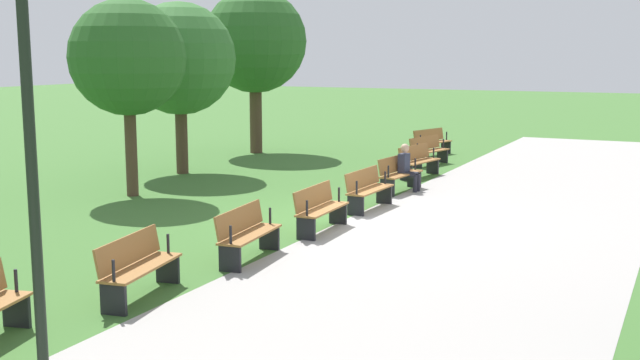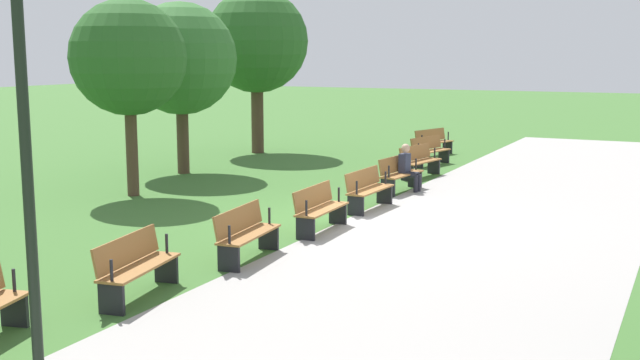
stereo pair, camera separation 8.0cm
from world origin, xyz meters
name	(u,v)px [view 2 (the right image)]	position (x,y,z in m)	size (l,w,h in m)	color
ground_plane	(349,220)	(0.00, 0.00, 0.00)	(120.00, 120.00, 0.00)	#3D6B2D
path_paving	(483,233)	(0.00, 2.84, 0.00)	(36.73, 5.84, 0.01)	#A39E99
bench_0	(433,142)	(-10.98, -1.73, 0.47)	(1.74, 0.95, 0.89)	#996633
bench_1	(429,150)	(-8.59, -1.07, 0.47)	(1.74, 0.85, 0.89)	#996633
bench_2	(419,161)	(-6.17, -0.58, 0.47)	(1.73, 0.74, 0.89)	#996633
bench_3	(400,173)	(-3.71, -0.25, 0.47)	(1.71, 0.64, 0.89)	#996633
bench_4	(368,189)	(-1.24, -0.09, 0.47)	(1.69, 0.53, 0.89)	#996633
bench_5	(319,208)	(1.24, -0.09, 0.47)	(1.69, 0.53, 0.89)	#996633
bench_6	(246,233)	(3.71, -0.25, 0.47)	(1.71, 0.64, 0.89)	#996633
bench_7	(136,265)	(6.17, -0.58, 0.47)	(1.73, 0.74, 0.89)	#996633
person_seated	(408,166)	(-3.87, -0.09, 0.64)	(0.36, 0.54, 1.20)	#2D3347
tree_0	(181,59)	(-3.84, -7.00, 3.30)	(3.21, 3.21, 4.92)	#4C3828
tree_2	(128,58)	(-0.29, -5.94, 3.35)	(2.80, 2.80, 4.76)	#4C3828
tree_4	(256,42)	(-8.95, -7.50, 3.86)	(3.58, 3.58, 5.67)	#4C3828
lamp_post	(23,100)	(9.77, 1.26, 3.05)	(0.32, 0.32, 4.44)	black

